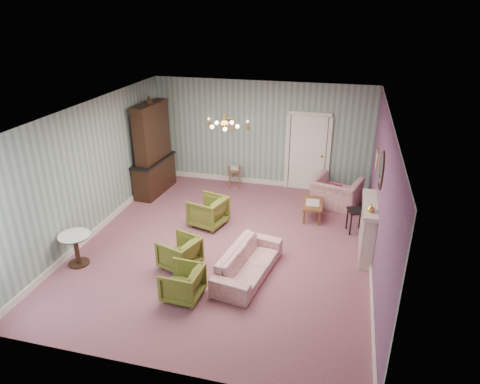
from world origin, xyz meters
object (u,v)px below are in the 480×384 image
(side_table_black, at_px, (355,221))
(pedestal_table, at_px, (77,249))
(dresser, at_px, (152,147))
(sofa_chintz, at_px, (248,258))
(olive_chair_b, at_px, (179,251))
(fireplace, at_px, (367,229))
(olive_chair_c, at_px, (208,210))
(wingback_chair, at_px, (336,188))
(coffee_table, at_px, (312,210))
(olive_chair_a, at_px, (182,281))

(side_table_black, bearing_deg, pedestal_table, -153.09)
(dresser, distance_m, pedestal_table, 3.79)
(side_table_black, bearing_deg, sofa_chintz, -131.33)
(olive_chair_b, height_order, side_table_black, olive_chair_b)
(olive_chair_b, height_order, fireplace, fireplace)
(side_table_black, bearing_deg, olive_chair_c, -171.44)
(olive_chair_c, bearing_deg, wingback_chair, 137.58)
(olive_chair_b, distance_m, coffee_table, 3.56)
(olive_chair_b, height_order, coffee_table, olive_chair_b)
(olive_chair_a, relative_size, pedestal_table, 1.00)
(sofa_chintz, distance_m, dresser, 4.72)
(fireplace, bearing_deg, olive_chair_c, 173.73)
(olive_chair_a, bearing_deg, pedestal_table, -98.28)
(fireplace, distance_m, side_table_black, 0.96)
(sofa_chintz, bearing_deg, side_table_black, -31.87)
(olive_chair_c, bearing_deg, olive_chair_a, 24.38)
(side_table_black, bearing_deg, wingback_chair, 111.89)
(dresser, relative_size, side_table_black, 4.66)
(olive_chair_b, distance_m, olive_chair_c, 1.78)
(sofa_chintz, bearing_deg, olive_chair_b, 101.99)
(fireplace, relative_size, side_table_black, 2.53)
(olive_chair_b, bearing_deg, olive_chair_a, 42.81)
(dresser, height_order, pedestal_table, dresser)
(dresser, xyz_separation_m, coffee_table, (4.29, -0.54, -1.08))
(dresser, xyz_separation_m, pedestal_table, (0.00, -3.66, -0.96))
(olive_chair_c, relative_size, wingback_chair, 0.67)
(olive_chair_c, bearing_deg, coffee_table, 127.79)
(dresser, height_order, side_table_black, dresser)
(wingback_chair, relative_size, side_table_black, 2.06)
(olive_chair_c, height_order, side_table_black, olive_chair_c)
(wingback_chair, height_order, dresser, dresser)
(coffee_table, bearing_deg, sofa_chintz, -109.59)
(olive_chair_c, height_order, dresser, dresser)
(coffee_table, bearing_deg, olive_chair_c, -157.94)
(dresser, xyz_separation_m, fireplace, (5.51, -1.86, -0.71))
(wingback_chair, bearing_deg, side_table_black, 128.27)
(olive_chair_b, relative_size, olive_chair_c, 0.90)
(olive_chair_c, relative_size, dresser, 0.29)
(sofa_chintz, bearing_deg, fireplace, -48.88)
(wingback_chair, bearing_deg, olive_chair_a, 77.80)
(olive_chair_c, distance_m, dresser, 2.64)
(wingback_chair, distance_m, coffee_table, 1.00)
(coffee_table, xyz_separation_m, side_table_black, (1.01, -0.44, 0.07))
(olive_chair_a, relative_size, side_table_black, 1.20)
(olive_chair_b, distance_m, sofa_chintz, 1.36)
(sofa_chintz, xyz_separation_m, pedestal_table, (-3.35, -0.47, -0.04))
(olive_chair_b, height_order, wingback_chair, wingback_chair)
(fireplace, bearing_deg, olive_chair_a, -143.81)
(dresser, bearing_deg, coffee_table, -3.04)
(olive_chair_c, distance_m, fireplace, 3.55)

